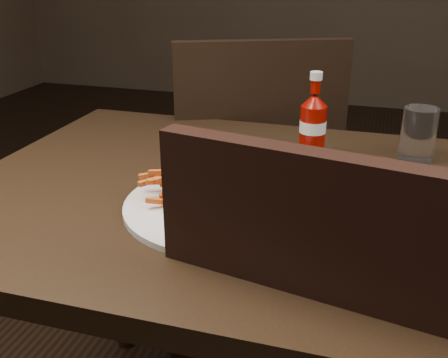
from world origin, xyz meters
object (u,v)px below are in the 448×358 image
(chair_far, at_px, (247,191))
(plate, at_px, (222,206))
(ketchup_bottle, at_px, (312,131))
(dining_table, at_px, (285,203))
(tumbler, at_px, (418,134))

(chair_far, height_order, plate, plate)
(chair_far, distance_m, ketchup_bottle, 0.66)
(chair_far, distance_m, plate, 0.84)
(dining_table, distance_m, plate, 0.13)
(chair_far, bearing_deg, tumbler, 114.53)
(plate, xyz_separation_m, ketchup_bottle, (0.11, 0.28, 0.06))
(dining_table, relative_size, plate, 3.63)
(dining_table, bearing_deg, chair_far, 109.58)
(dining_table, bearing_deg, plate, -134.29)
(chair_far, relative_size, plate, 1.46)
(tumbler, bearing_deg, dining_table, -133.20)
(ketchup_bottle, bearing_deg, chair_far, 118.02)
(plate, height_order, tumbler, tumbler)
(ketchup_bottle, relative_size, tumbler, 0.97)
(chair_far, bearing_deg, dining_table, 86.37)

